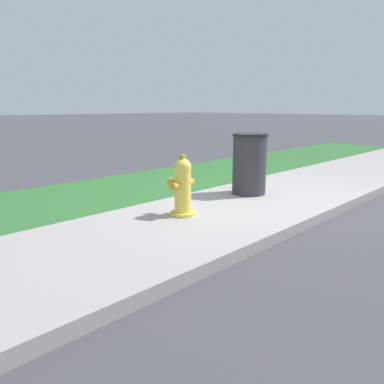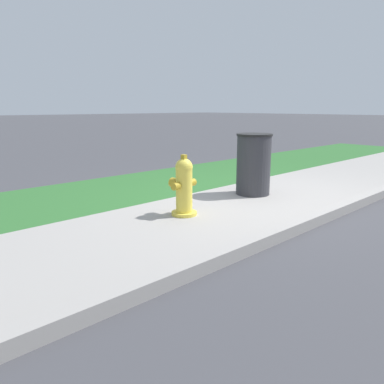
% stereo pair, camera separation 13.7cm
% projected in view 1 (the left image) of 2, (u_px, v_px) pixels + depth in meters
% --- Properties ---
extents(ground_plane, '(120.00, 120.00, 0.00)m').
position_uv_depth(ground_plane, '(259.00, 200.00, 5.35)').
color(ground_plane, '#424247').
extents(sidewalk_pavement, '(18.00, 1.97, 0.01)m').
position_uv_depth(sidewalk_pavement, '(259.00, 199.00, 5.35)').
color(sidewalk_pavement, '#9E9993').
rests_on(sidewalk_pavement, ground).
extents(grass_verge, '(18.00, 2.11, 0.01)m').
position_uv_depth(grass_verge, '(165.00, 180.00, 6.74)').
color(grass_verge, '#2D662D').
rests_on(grass_verge, ground).
extents(street_curb, '(18.00, 0.16, 0.12)m').
position_uv_depth(street_curb, '(332.00, 210.00, 4.61)').
color(street_curb, '#9E9993').
rests_on(street_curb, ground).
extents(fire_hydrant_by_grass_verge, '(0.39, 0.36, 0.75)m').
position_uv_depth(fire_hydrant_by_grass_verge, '(182.00, 187.00, 4.49)').
color(fire_hydrant_by_grass_verge, yellow).
rests_on(fire_hydrant_by_grass_verge, ground).
extents(trash_bin, '(0.53, 0.53, 0.91)m').
position_uv_depth(trash_bin, '(249.00, 164.00, 5.59)').
color(trash_bin, '#333338').
rests_on(trash_bin, ground).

